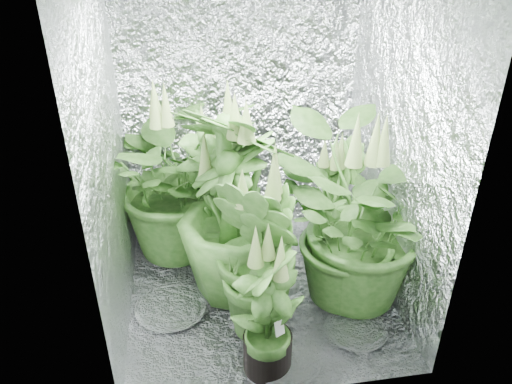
{
  "coord_description": "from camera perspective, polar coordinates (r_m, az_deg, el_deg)",
  "views": [
    {
      "loc": [
        -0.4,
        -2.45,
        2.13
      ],
      "look_at": [
        -0.01,
        0.0,
        0.72
      ],
      "focal_mm": 35.0,
      "sensor_mm": 36.0,
      "label": 1
    }
  ],
  "objects": [
    {
      "name": "ground",
      "position": [
        3.27,
        0.22,
        -11.05
      ],
      "size": [
        1.6,
        1.6,
        0.0
      ],
      "primitive_type": "plane",
      "color": "silver",
      "rests_on": "ground"
    },
    {
      "name": "plant_d",
      "position": [
        2.9,
        -2.39,
        -1.64
      ],
      "size": [
        0.97,
        0.97,
        1.34
      ],
      "rotation": [
        0.0,
        0.0,
        2.44
      ],
      "color": "black",
      "rests_on": "ground"
    },
    {
      "name": "circulation_fan",
      "position": [
        3.71,
        8.23,
        -3.07
      ],
      "size": [
        0.17,
        0.3,
        0.35
      ],
      "rotation": [
        0.0,
        0.0,
        -0.29
      ],
      "color": "black",
      "rests_on": "ground"
    },
    {
      "name": "plant_a",
      "position": [
        3.34,
        -9.1,
        1.75
      ],
      "size": [
        1.26,
        1.26,
        1.23
      ],
      "rotation": [
        0.0,
        0.0,
        0.28
      ],
      "color": "black",
      "rests_on": "ground"
    },
    {
      "name": "plant_b",
      "position": [
        3.44,
        -4.7,
        0.78
      ],
      "size": [
        0.7,
        0.7,
        1.05
      ],
      "rotation": [
        0.0,
        0.0,
        0.68
      ],
      "color": "black",
      "rests_on": "ground"
    },
    {
      "name": "plant_h",
      "position": [
        3.2,
        -4.22,
        -1.74
      ],
      "size": [
        0.7,
        0.7,
        1.03
      ],
      "rotation": [
        0.0,
        0.0,
        5.84
      ],
      "color": "black",
      "rests_on": "ground"
    },
    {
      "name": "plant_label",
      "position": [
        2.59,
        2.71,
        -15.26
      ],
      "size": [
        0.06,
        0.04,
        0.08
      ],
      "primitive_type": "cube",
      "rotation": [
        -0.21,
        0.0,
        0.46
      ],
      "color": "white",
      "rests_on": "plant_f"
    },
    {
      "name": "walls",
      "position": [
        2.72,
        0.26,
        5.14
      ],
      "size": [
        1.62,
        1.62,
        2.0
      ],
      "color": "silver",
      "rests_on": "ground"
    },
    {
      "name": "plant_e",
      "position": [
        2.89,
        11.4,
        -3.55
      ],
      "size": [
        1.2,
        1.2,
        1.21
      ],
      "rotation": [
        0.0,
        0.0,
        2.9
      ],
      "color": "black",
      "rests_on": "ground"
    },
    {
      "name": "plant_g",
      "position": [
        2.69,
        0.45,
        -7.39
      ],
      "size": [
        0.68,
        0.68,
        1.1
      ],
      "rotation": [
        0.0,
        0.0,
        4.98
      ],
      "color": "black",
      "rests_on": "ground"
    },
    {
      "name": "plant_c",
      "position": [
        3.46,
        8.99,
        -0.95
      ],
      "size": [
        0.54,
        0.54,
        0.87
      ],
      "rotation": [
        0.0,
        0.0,
        1.29
      ],
      "color": "black",
      "rests_on": "ground"
    },
    {
      "name": "plant_f",
      "position": [
        2.54,
        1.39,
        -13.6
      ],
      "size": [
        0.56,
        0.56,
        0.86
      ],
      "rotation": [
        0.0,
        0.0,
        4.17
      ],
      "color": "black",
      "rests_on": "ground"
    }
  ]
}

